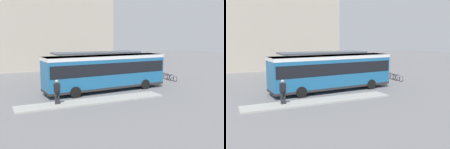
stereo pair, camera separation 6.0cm
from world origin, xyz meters
The scene contains 9 objects.
ground_plane centered at (0.00, 0.00, 0.00)m, with size 120.00×120.00×0.00m, color slate.
curb_island centered at (-2.55, -3.32, 0.06)m, with size 11.67×1.80×0.12m.
city_bus centered at (0.01, 0.00, 1.92)m, with size 11.66×3.36×3.29m.
pedestrian_waiting centered at (-5.37, -3.25, 1.14)m, with size 0.44×0.46×1.79m.
bicycle_white centered at (8.89, 1.50, 0.34)m, with size 0.48×1.58×0.68m.
bicycle_blue centered at (8.99, 2.25, 0.36)m, with size 0.48×1.68×0.73m.
bicycle_red centered at (9.06, 3.01, 0.37)m, with size 0.48×1.70×0.73m.
station_shelter centered at (1.08, 4.99, 3.17)m, with size 9.61×3.25×3.33m.
station_building centered at (-3.28, 22.24, 7.99)m, with size 23.77×12.02×15.99m.
Camera 1 is at (-9.42, -20.76, 4.88)m, focal length 40.00 mm.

